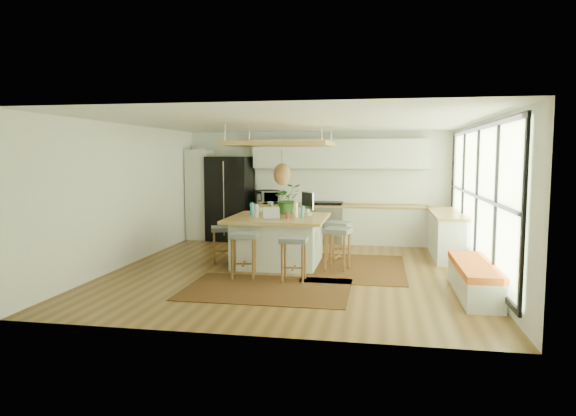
% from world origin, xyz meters
% --- Properties ---
extents(floor, '(7.00, 7.00, 0.00)m').
position_xyz_m(floor, '(0.00, 0.00, 0.00)').
color(floor, '#523617').
rests_on(floor, ground).
extents(ceiling, '(7.00, 7.00, 0.00)m').
position_xyz_m(ceiling, '(0.00, 0.00, 2.70)').
color(ceiling, white).
rests_on(ceiling, ground).
extents(wall_back, '(6.50, 0.00, 6.50)m').
position_xyz_m(wall_back, '(0.00, 3.50, 1.35)').
color(wall_back, silver).
rests_on(wall_back, ground).
extents(wall_front, '(6.50, 0.00, 6.50)m').
position_xyz_m(wall_front, '(0.00, -3.50, 1.35)').
color(wall_front, silver).
rests_on(wall_front, ground).
extents(wall_left, '(0.00, 7.00, 7.00)m').
position_xyz_m(wall_left, '(-3.25, 0.00, 1.35)').
color(wall_left, silver).
rests_on(wall_left, ground).
extents(wall_right, '(0.00, 7.00, 7.00)m').
position_xyz_m(wall_right, '(3.25, 0.00, 1.35)').
color(wall_right, silver).
rests_on(wall_right, ground).
extents(window_wall, '(0.10, 6.20, 2.60)m').
position_xyz_m(window_wall, '(3.22, 0.00, 1.40)').
color(window_wall, black).
rests_on(window_wall, wall_right).
extents(pantry, '(0.55, 0.60, 2.25)m').
position_xyz_m(pantry, '(-2.95, 3.18, 1.12)').
color(pantry, silver).
rests_on(pantry, floor).
extents(back_counter_base, '(4.20, 0.60, 0.88)m').
position_xyz_m(back_counter_base, '(0.55, 3.18, 0.44)').
color(back_counter_base, silver).
rests_on(back_counter_base, floor).
extents(back_counter_top, '(4.24, 0.64, 0.05)m').
position_xyz_m(back_counter_top, '(0.55, 3.18, 0.90)').
color(back_counter_top, olive).
rests_on(back_counter_top, back_counter_base).
extents(backsplash, '(4.20, 0.02, 0.80)m').
position_xyz_m(backsplash, '(0.55, 3.48, 1.35)').
color(backsplash, white).
rests_on(backsplash, wall_back).
extents(upper_cabinets, '(4.20, 0.34, 0.70)m').
position_xyz_m(upper_cabinets, '(0.55, 3.32, 2.15)').
color(upper_cabinets, silver).
rests_on(upper_cabinets, wall_back).
extents(range, '(0.76, 0.62, 1.00)m').
position_xyz_m(range, '(0.30, 3.18, 0.50)').
color(range, '#A5A5AA').
rests_on(range, floor).
extents(right_counter_base, '(0.60, 2.50, 0.88)m').
position_xyz_m(right_counter_base, '(2.93, 2.00, 0.44)').
color(right_counter_base, silver).
rests_on(right_counter_base, floor).
extents(right_counter_top, '(0.64, 2.54, 0.05)m').
position_xyz_m(right_counter_top, '(2.93, 2.00, 0.90)').
color(right_counter_top, olive).
rests_on(right_counter_top, right_counter_base).
extents(window_bench, '(0.52, 2.00, 0.50)m').
position_xyz_m(window_bench, '(2.95, -1.20, 0.25)').
color(window_bench, silver).
rests_on(window_bench, floor).
extents(ceiling_panel, '(1.86, 1.86, 0.80)m').
position_xyz_m(ceiling_panel, '(-0.30, 0.40, 2.05)').
color(ceiling_panel, olive).
rests_on(ceiling_panel, ceiling).
extents(rug_near, '(2.60, 1.80, 0.01)m').
position_xyz_m(rug_near, '(-0.20, -1.41, 0.01)').
color(rug_near, black).
rests_on(rug_near, floor).
extents(rug_right, '(1.80, 2.60, 0.01)m').
position_xyz_m(rug_right, '(1.12, 0.40, 0.01)').
color(rug_right, black).
rests_on(rug_right, floor).
extents(fridge, '(1.10, 0.89, 2.08)m').
position_xyz_m(fridge, '(-2.14, 3.15, 0.93)').
color(fridge, black).
rests_on(fridge, floor).
extents(island, '(1.85, 1.85, 0.93)m').
position_xyz_m(island, '(-0.39, 0.49, 0.47)').
color(island, olive).
rests_on(island, floor).
extents(stool_near_left, '(0.54, 0.54, 0.79)m').
position_xyz_m(stool_near_left, '(-0.76, -0.72, 0.35)').
color(stool_near_left, '#515559').
rests_on(stool_near_left, floor).
extents(stool_near_right, '(0.46, 0.46, 0.75)m').
position_xyz_m(stool_near_right, '(0.13, -0.83, 0.35)').
color(stool_near_right, '#515559').
rests_on(stool_near_right, floor).
extents(stool_right_front, '(0.54, 0.54, 0.78)m').
position_xyz_m(stool_right_front, '(0.78, 0.18, 0.35)').
color(stool_right_front, '#515559').
rests_on(stool_right_front, floor).
extents(stool_right_back, '(0.55, 0.55, 0.78)m').
position_xyz_m(stool_right_back, '(0.73, 1.05, 0.35)').
color(stool_right_back, '#515559').
rests_on(stool_right_back, floor).
extents(stool_left_side, '(0.54, 0.54, 0.71)m').
position_xyz_m(stool_left_side, '(-1.50, 0.44, 0.35)').
color(stool_left_side, '#515559').
rests_on(stool_left_side, floor).
extents(laptop, '(0.39, 0.40, 0.23)m').
position_xyz_m(laptop, '(-0.43, 0.07, 1.05)').
color(laptop, '#A5A5AA').
rests_on(laptop, island).
extents(monitor, '(0.43, 0.51, 0.46)m').
position_xyz_m(monitor, '(0.12, 0.95, 1.19)').
color(monitor, '#A5A5AA').
rests_on(monitor, island).
extents(microwave, '(0.67, 0.51, 0.40)m').
position_xyz_m(microwave, '(-1.20, 3.20, 1.13)').
color(microwave, '#A5A5AA').
rests_on(microwave, back_counter_top).
extents(island_plant, '(0.77, 0.79, 0.47)m').
position_xyz_m(island_plant, '(-0.32, 1.05, 1.17)').
color(island_plant, '#1E4C19').
rests_on(island_plant, island).
extents(island_bowl, '(0.27, 0.27, 0.05)m').
position_xyz_m(island_bowl, '(-0.92, 0.78, 0.96)').
color(island_bowl, white).
rests_on(island_bowl, island).
extents(island_bottle_0, '(0.07, 0.07, 0.19)m').
position_xyz_m(island_bottle_0, '(-0.94, 0.59, 1.03)').
color(island_bottle_0, '#3199C6').
rests_on(island_bottle_0, island).
extents(island_bottle_1, '(0.07, 0.07, 0.19)m').
position_xyz_m(island_bottle_1, '(-0.79, 0.34, 1.03)').
color(island_bottle_1, silver).
rests_on(island_bottle_1, island).
extents(island_bottle_2, '(0.07, 0.07, 0.19)m').
position_xyz_m(island_bottle_2, '(-0.14, 0.19, 1.03)').
color(island_bottle_2, maroon).
rests_on(island_bottle_2, island).
extents(island_bottle_3, '(0.07, 0.07, 0.19)m').
position_xyz_m(island_bottle_3, '(-0.04, 0.54, 1.03)').
color(island_bottle_3, white).
rests_on(island_bottle_3, island).
extents(island_bottle_4, '(0.07, 0.07, 0.19)m').
position_xyz_m(island_bottle_4, '(-0.59, 0.74, 1.03)').
color(island_bottle_4, '#4F835A').
rests_on(island_bottle_4, island).
extents(island_bottle_5, '(0.07, 0.07, 0.19)m').
position_xyz_m(island_bottle_5, '(0.11, 0.39, 1.03)').
color(island_bottle_5, '#3199C6').
rests_on(island_bottle_5, island).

